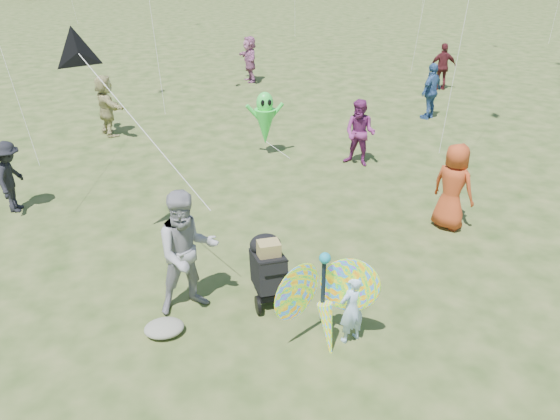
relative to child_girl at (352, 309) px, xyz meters
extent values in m
plane|color=#51592B|center=(-0.37, 0.75, -0.56)|extent=(160.00, 160.00, 0.00)
imported|color=#ABCBF3|center=(0.00, 0.00, 0.00)|extent=(0.47, 0.38, 1.13)
imported|color=#959399|center=(-2.22, 1.30, 0.45)|extent=(1.14, 0.97, 2.03)
ellipsoid|color=gray|center=(-2.67, 0.72, -0.47)|extent=(0.60, 0.49, 0.19)
imported|color=#AA3E1B|center=(3.09, 2.95, 0.32)|extent=(0.94, 1.04, 1.78)
imported|color=black|center=(-5.69, 5.58, 0.21)|extent=(0.68, 1.06, 1.56)
imported|color=#345890|center=(6.02, 9.94, 0.33)|extent=(1.11, 0.95, 1.79)
imported|color=tan|center=(-4.05, 10.37, 0.33)|extent=(1.14, 1.73, 1.79)
imported|color=#7A2868|center=(2.42, 6.56, 0.29)|extent=(1.05, 1.03, 1.71)
imported|color=#531B20|center=(8.15, 13.32, 0.31)|extent=(1.08, 0.59, 1.75)
imported|color=#A9618D|center=(1.14, 16.18, 0.34)|extent=(0.68, 1.71, 1.80)
cube|color=black|center=(-0.97, 1.26, -0.01)|extent=(0.50, 0.88, 0.71)
cube|color=black|center=(-0.97, 1.26, -0.34)|extent=(0.45, 0.70, 0.10)
ellipsoid|color=black|center=(-0.97, 1.51, 0.32)|extent=(0.51, 0.45, 0.33)
cylinder|color=black|center=(-1.21, 0.91, -0.41)|extent=(0.07, 0.30, 0.30)
cylinder|color=black|center=(-0.73, 0.91, -0.41)|extent=(0.07, 0.30, 0.30)
cylinder|color=black|center=(-0.97, 1.71, -0.45)|extent=(0.06, 0.22, 0.22)
cylinder|color=black|center=(-0.97, 0.78, 0.42)|extent=(0.44, 0.05, 0.03)
cube|color=tan|center=(-0.97, 1.21, 0.40)|extent=(0.35, 0.30, 0.26)
ellipsoid|color=orange|center=(-0.81, 0.02, 0.39)|extent=(0.98, 0.71, 1.24)
ellipsoid|color=orange|center=(-0.05, 0.02, 0.39)|extent=(0.98, 0.71, 1.24)
cylinder|color=black|center=(-0.43, 0.04, 0.34)|extent=(0.06, 0.06, 1.00)
cone|color=orange|center=(-0.38, -0.13, -0.26)|extent=(0.36, 0.49, 0.93)
sphere|color=teal|center=(-0.43, 0.02, 0.89)|extent=(0.16, 0.16, 0.16)
cone|color=black|center=(-3.61, 3.21, 3.14)|extent=(0.89, 0.62, 0.81)
cylinder|color=silver|center=(-2.71, 2.30, 2.11)|extent=(1.80, 1.83, 2.07)
cone|color=#37ED49|center=(0.19, 7.73, 0.24)|extent=(0.56, 0.56, 0.95)
ellipsoid|color=#37ED49|center=(0.19, 7.73, 0.89)|extent=(0.44, 0.39, 0.57)
ellipsoid|color=black|center=(0.10, 7.55, 0.94)|extent=(0.10, 0.05, 0.17)
ellipsoid|color=black|center=(0.28, 7.55, 0.94)|extent=(0.10, 0.05, 0.17)
cylinder|color=#37ED49|center=(-0.11, 7.73, 0.64)|extent=(0.43, 0.10, 0.49)
cylinder|color=#37ED49|center=(0.49, 7.73, 0.64)|extent=(0.43, 0.10, 0.49)
cylinder|color=silver|center=(0.49, 7.53, -0.36)|extent=(0.61, 0.41, 0.41)
camera|label=1|loc=(-2.32, -5.98, 4.76)|focal=35.00mm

